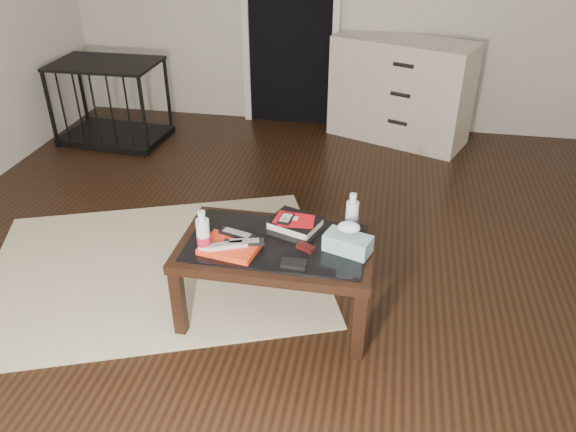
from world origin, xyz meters
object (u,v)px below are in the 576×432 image
Objects in this scene: coffee_table at (277,252)px; pet_crate at (113,115)px; tissue_box at (348,243)px; dresser at (401,91)px; water_bottle_right at (352,214)px; water_bottle_left at (203,232)px; textbook at (295,223)px.

pet_crate is at bearing 132.72° from coffee_table.
dresser is at bearing 103.70° from tissue_box.
pet_crate is 3.06m from water_bottle_right.
pet_crate is at bearing 156.05° from tissue_box.
dresser reaches higher than water_bottle_left.
pet_crate is 3.97× the size of water_bottle_left.
water_bottle_left reaches higher than tissue_box.
tissue_box is at bearing -90.93° from water_bottle_right.
textbook is 1.05× the size of water_bottle_right.
dresser is 2.51m from textbook.
water_bottle_left and water_bottle_right have the same top height.
textbook is 0.32m from water_bottle_right.
pet_crate is at bearing 139.67° from water_bottle_right.
dresser is 2.49m from water_bottle_right.
textbook is at bearing 176.29° from water_bottle_right.
coffee_table is 0.20m from textbook.
pet_crate is 2.81m from water_bottle_left.
tissue_box is (0.70, 0.15, -0.07)m from water_bottle_left.
water_bottle_right is (0.30, -0.02, 0.10)m from textbook.
water_bottle_left is (-0.33, -0.16, 0.18)m from coffee_table.
textbook is 0.35m from tissue_box.
coffee_table is at bearing -42.78° from pet_crate.
pet_crate is 3.97× the size of water_bottle_right.
tissue_box reaches higher than textbook.
water_bottle_left is at bearing -153.66° from coffee_table.
water_bottle_left is 1.03× the size of tissue_box.
dresser is 1.38× the size of pet_crate.
water_bottle_right is at bearing -35.83° from pet_crate.
tissue_box reaches higher than coffee_table.
textbook is at bearing -39.49° from pet_crate.
dresser reaches higher than tissue_box.
dresser reaches higher than water_bottle_right.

